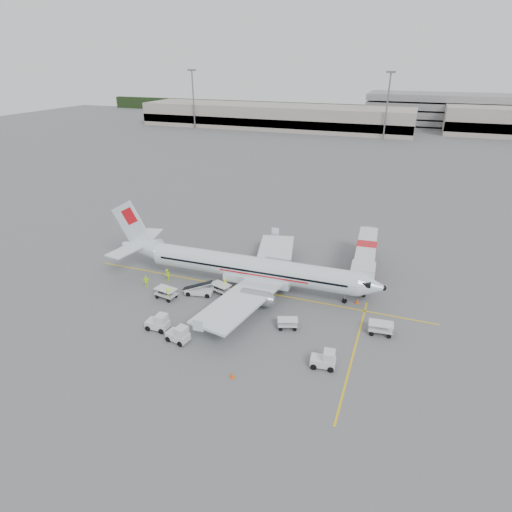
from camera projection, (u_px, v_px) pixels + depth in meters
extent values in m
plane|color=#56595B|center=(250.00, 290.00, 53.21)|extent=(360.00, 360.00, 0.00)
cube|color=yellow|center=(250.00, 290.00, 53.21)|extent=(44.00, 0.20, 0.01)
cube|color=yellow|center=(354.00, 352.00, 41.98)|extent=(0.20, 20.00, 0.01)
cone|color=#FA4E0C|center=(357.00, 301.00, 50.16)|extent=(0.40, 0.40, 0.65)
cone|color=#FA4E0C|center=(279.00, 250.00, 63.32)|extent=(0.42, 0.42, 0.69)
cone|color=#FA4E0C|center=(232.00, 375.00, 38.48)|extent=(0.38, 0.38, 0.62)
imported|color=#BDE719|center=(225.00, 286.00, 52.45)|extent=(0.70, 0.55, 1.71)
imported|color=#BDE719|center=(167.00, 275.00, 55.05)|extent=(0.98, 1.02, 1.65)
imported|color=#BDE719|center=(169.00, 294.00, 50.60)|extent=(1.08, 1.20, 1.61)
imported|color=#BDE719|center=(146.00, 282.00, 53.46)|extent=(1.01, 0.91, 1.65)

